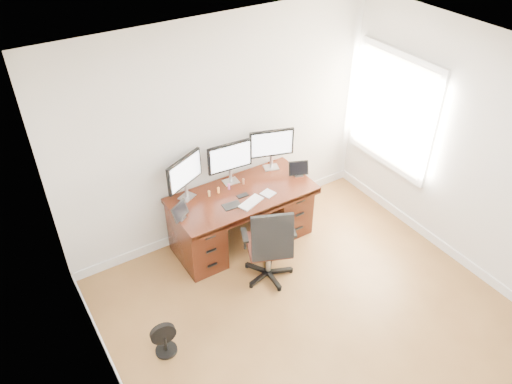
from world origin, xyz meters
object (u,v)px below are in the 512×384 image
desk (241,215)px  office_chair (269,256)px  floor_fan (165,339)px  keyboard (251,202)px  monitor_center (230,158)px

desk → office_chair: office_chair is taller
floor_fan → keyboard: (1.46, 0.77, 0.58)m
monitor_center → desk: bearing=-85.7°
office_chair → floor_fan: office_chair is taller
monitor_center → keyboard: size_ratio=1.78×
office_chair → monitor_center: 1.22m
floor_fan → monitor_center: 2.14m
office_chair → monitor_center: (0.07, 0.96, 0.75)m
desk → keyboard: (-0.01, -0.25, 0.36)m
desk → floor_fan: bearing=-145.4°
desk → keyboard: bearing=-92.9°
floor_fan → keyboard: keyboard is taller
office_chair → monitor_center: size_ratio=1.86×
desk → keyboard: 0.43m
floor_fan → monitor_center: (1.48, 1.26, 0.91)m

